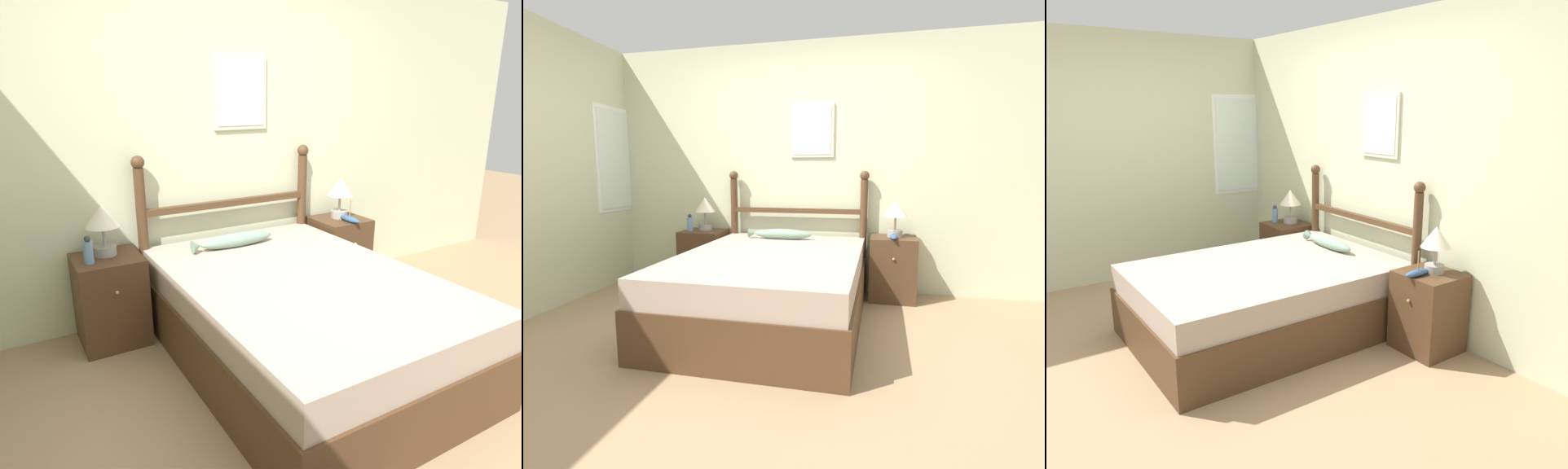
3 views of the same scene
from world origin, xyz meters
TOP-DOWN VIEW (x-y plane):
  - ground_plane at (0.00, 0.00)m, footprint 16.00×16.00m
  - wall_back at (0.00, 1.73)m, footprint 6.40×0.08m
  - wall_left at (-2.13, 0.03)m, footprint 0.08×6.40m
  - bed at (-0.08, 0.62)m, footprint 1.46×2.08m
  - headboard at (-0.08, 1.62)m, footprint 1.48×0.09m
  - nightstand_left at (-1.07, 1.46)m, footprint 0.43×0.44m
  - nightstand_right at (0.91, 1.46)m, footprint 0.43×0.44m
  - table_lamp_left at (-1.06, 1.51)m, footprint 0.22×0.22m
  - table_lamp_right at (0.92, 1.49)m, footprint 0.22×0.22m
  - bottle at (-1.19, 1.39)m, footprint 0.06×0.06m
  - model_boat at (0.90, 1.33)m, footprint 0.06×0.24m
  - fish_pillow at (-0.19, 1.33)m, footprint 0.64×0.12m

SIDE VIEW (x-z plane):
  - ground_plane at x=0.00m, z-range 0.00..0.00m
  - bed at x=-0.08m, z-range 0.00..0.57m
  - nightstand_left at x=-1.07m, z-range 0.00..0.61m
  - nightstand_right at x=0.91m, z-range 0.00..0.61m
  - fish_pillow at x=-0.19m, z-range 0.58..0.68m
  - model_boat at x=0.90m, z-range 0.55..0.74m
  - headboard at x=-0.08m, z-range 0.06..1.31m
  - bottle at x=-1.19m, z-range 0.61..0.79m
  - table_lamp_left at x=-1.06m, z-range 0.68..1.03m
  - table_lamp_right at x=0.92m, z-range 0.68..1.03m
  - wall_left at x=-2.13m, z-range 0.00..2.55m
  - wall_back at x=0.00m, z-range 0.00..2.55m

